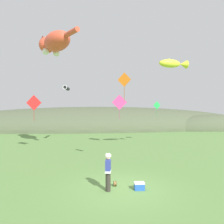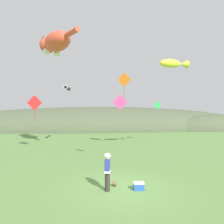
{
  "view_description": "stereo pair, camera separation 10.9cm",
  "coord_description": "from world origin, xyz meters",
  "px_view_note": "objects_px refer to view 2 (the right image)",
  "views": [
    {
      "loc": [
        -1.53,
        -10.4,
        3.99
      ],
      "look_at": [
        0.0,
        4.0,
        3.63
      ],
      "focal_mm": 35.0,
      "sensor_mm": 36.0,
      "label": 1
    },
    {
      "loc": [
        -1.43,
        -10.41,
        3.99
      ],
      "look_at": [
        0.0,
        4.0,
        3.63
      ],
      "focal_mm": 35.0,
      "sensor_mm": 36.0,
      "label": 2
    }
  ],
  "objects_px": {
    "kite_tube_streamer": "(67,88)",
    "picnic_cooler": "(139,186)",
    "kite_diamond_orange": "(124,80)",
    "festival_attendant": "(107,171)",
    "kite_giant_cat": "(55,43)",
    "kite_diamond_pink": "(120,102)",
    "kite_diamond_green": "(158,106)",
    "kite_diamond_red": "(34,103)",
    "kite_fish_windsock": "(173,63)",
    "kite_spool": "(114,183)"
  },
  "relations": [
    {
      "from": "picnic_cooler",
      "to": "kite_giant_cat",
      "type": "bearing_deg",
      "value": 120.06
    },
    {
      "from": "picnic_cooler",
      "to": "kite_tube_streamer",
      "type": "bearing_deg",
      "value": 110.11
    },
    {
      "from": "kite_spool",
      "to": "kite_fish_windsock",
      "type": "xyz_separation_m",
      "value": [
        5.79,
        7.15,
        7.5
      ]
    },
    {
      "from": "kite_diamond_green",
      "to": "kite_diamond_pink",
      "type": "distance_m",
      "value": 4.57
    },
    {
      "from": "kite_spool",
      "to": "picnic_cooler",
      "type": "distance_m",
      "value": 1.26
    },
    {
      "from": "kite_tube_streamer",
      "to": "kite_diamond_orange",
      "type": "bearing_deg",
      "value": -63.88
    },
    {
      "from": "kite_spool",
      "to": "kite_fish_windsock",
      "type": "distance_m",
      "value": 11.87
    },
    {
      "from": "kite_fish_windsock",
      "to": "kite_diamond_green",
      "type": "height_order",
      "value": "kite_fish_windsock"
    },
    {
      "from": "festival_attendant",
      "to": "picnic_cooler",
      "type": "xyz_separation_m",
      "value": [
        1.51,
        0.0,
        -0.77
      ]
    },
    {
      "from": "festival_attendant",
      "to": "kite_spool",
      "type": "distance_m",
      "value": 1.09
    },
    {
      "from": "kite_giant_cat",
      "to": "kite_diamond_pink",
      "type": "relative_size",
      "value": 2.28
    },
    {
      "from": "kite_giant_cat",
      "to": "kite_tube_streamer",
      "type": "distance_m",
      "value": 5.14
    },
    {
      "from": "festival_attendant",
      "to": "kite_giant_cat",
      "type": "bearing_deg",
      "value": 112.54
    },
    {
      "from": "festival_attendant",
      "to": "kite_giant_cat",
      "type": "xyz_separation_m",
      "value": [
        -3.82,
        9.2,
        8.55
      ]
    },
    {
      "from": "kite_spool",
      "to": "kite_tube_streamer",
      "type": "distance_m",
      "value": 13.97
    },
    {
      "from": "picnic_cooler",
      "to": "kite_diamond_orange",
      "type": "relative_size",
      "value": 0.28
    },
    {
      "from": "picnic_cooler",
      "to": "kite_giant_cat",
      "type": "distance_m",
      "value": 14.14
    },
    {
      "from": "festival_attendant",
      "to": "kite_diamond_pink",
      "type": "bearing_deg",
      "value": 79.36
    },
    {
      "from": "picnic_cooler",
      "to": "kite_tube_streamer",
      "type": "xyz_separation_m",
      "value": [
        -4.69,
        12.81,
        5.71
      ]
    },
    {
      "from": "kite_tube_streamer",
      "to": "kite_diamond_orange",
      "type": "xyz_separation_m",
      "value": [
        4.53,
        -9.25,
        -0.22
      ]
    },
    {
      "from": "kite_diamond_red",
      "to": "festival_attendant",
      "type": "bearing_deg",
      "value": -59.38
    },
    {
      "from": "kite_spool",
      "to": "kite_tube_streamer",
      "type": "height_order",
      "value": "kite_tube_streamer"
    },
    {
      "from": "kite_diamond_orange",
      "to": "picnic_cooler",
      "type": "bearing_deg",
      "value": -87.48
    },
    {
      "from": "picnic_cooler",
      "to": "kite_diamond_red",
      "type": "xyz_separation_m",
      "value": [
        -7.2,
        9.62,
        4.13
      ]
    },
    {
      "from": "kite_diamond_green",
      "to": "kite_diamond_red",
      "type": "xyz_separation_m",
      "value": [
        -12.22,
        -3.43,
        0.21
      ]
    },
    {
      "from": "kite_fish_windsock",
      "to": "kite_diamond_pink",
      "type": "xyz_separation_m",
      "value": [
        -4.01,
        3.9,
        -3.22
      ]
    },
    {
      "from": "kite_tube_streamer",
      "to": "kite_diamond_red",
      "type": "height_order",
      "value": "kite_tube_streamer"
    },
    {
      "from": "kite_spool",
      "to": "kite_diamond_pink",
      "type": "height_order",
      "value": "kite_diamond_pink"
    },
    {
      "from": "kite_spool",
      "to": "kite_giant_cat",
      "type": "relative_size",
      "value": 0.05
    },
    {
      "from": "kite_tube_streamer",
      "to": "kite_diamond_green",
      "type": "distance_m",
      "value": 9.88
    },
    {
      "from": "kite_spool",
      "to": "kite_diamond_orange",
      "type": "height_order",
      "value": "kite_diamond_orange"
    },
    {
      "from": "kite_fish_windsock",
      "to": "kite_diamond_pink",
      "type": "bearing_deg",
      "value": 135.79
    },
    {
      "from": "kite_spool",
      "to": "picnic_cooler",
      "type": "xyz_separation_m",
      "value": [
        1.1,
        -0.6,
        0.04
      ]
    },
    {
      "from": "kite_diamond_green",
      "to": "kite_diamond_pink",
      "type": "bearing_deg",
      "value": -162.02
    },
    {
      "from": "festival_attendant",
      "to": "kite_diamond_green",
      "type": "bearing_deg",
      "value": 63.45
    },
    {
      "from": "festival_attendant",
      "to": "kite_diamond_green",
      "type": "xyz_separation_m",
      "value": [
        6.52,
        13.06,
        3.14
      ]
    },
    {
      "from": "kite_spool",
      "to": "kite_diamond_red",
      "type": "bearing_deg",
      "value": 124.05
    },
    {
      "from": "festival_attendant",
      "to": "kite_diamond_red",
      "type": "height_order",
      "value": "kite_diamond_red"
    },
    {
      "from": "picnic_cooler",
      "to": "kite_spool",
      "type": "bearing_deg",
      "value": 151.55
    },
    {
      "from": "picnic_cooler",
      "to": "kite_diamond_green",
      "type": "xyz_separation_m",
      "value": [
        5.02,
        13.05,
        3.92
      ]
    },
    {
      "from": "kite_diamond_red",
      "to": "kite_diamond_pink",
      "type": "bearing_deg",
      "value": 14.4
    },
    {
      "from": "kite_diamond_pink",
      "to": "kite_fish_windsock",
      "type": "bearing_deg",
      "value": -44.21
    },
    {
      "from": "picnic_cooler",
      "to": "kite_tube_streamer",
      "type": "height_order",
      "value": "kite_tube_streamer"
    },
    {
      "from": "kite_tube_streamer",
      "to": "kite_diamond_pink",
      "type": "xyz_separation_m",
      "value": [
        5.37,
        -1.16,
        -1.48
      ]
    },
    {
      "from": "kite_spool",
      "to": "kite_tube_streamer",
      "type": "xyz_separation_m",
      "value": [
        -3.59,
        12.21,
        5.76
      ]
    },
    {
      "from": "kite_diamond_green",
      "to": "kite_diamond_red",
      "type": "bearing_deg",
      "value": -164.32
    },
    {
      "from": "kite_tube_streamer",
      "to": "picnic_cooler",
      "type": "bearing_deg",
      "value": -69.89
    },
    {
      "from": "kite_diamond_red",
      "to": "kite_fish_windsock",
      "type": "bearing_deg",
      "value": -8.95
    },
    {
      "from": "kite_fish_windsock",
      "to": "kite_diamond_green",
      "type": "relative_size",
      "value": 1.51
    },
    {
      "from": "festival_attendant",
      "to": "picnic_cooler",
      "type": "bearing_deg",
      "value": 0.1
    }
  ]
}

